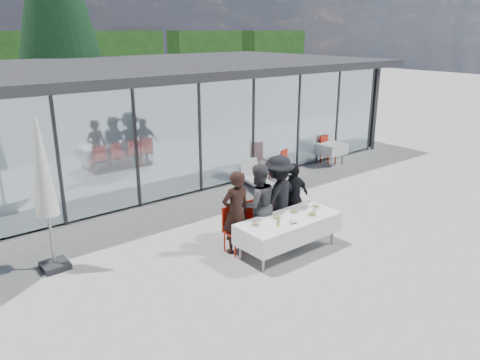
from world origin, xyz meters
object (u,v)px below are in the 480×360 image
Objects in this scene: diner_chair_c at (275,214)px; plate_d at (316,206)px; diner_c at (278,197)px; folded_eyeglasses at (295,223)px; diner_d at (293,198)px; diner_chair_a at (234,227)px; plate_c at (294,211)px; lounger at (255,177)px; juice_bottle at (278,223)px; plate_extra at (312,214)px; dining_table at (288,228)px; diner_chair_b at (255,220)px; spare_table_right at (330,149)px; diner_a at (236,212)px; diner_b at (258,205)px; plate_a at (256,224)px; diner_chair_d at (291,209)px; spare_chair_b at (280,163)px; market_umbrella at (43,176)px; spare_chair_a at (326,148)px.

diner_chair_c is 4.00× the size of plate_d.
diner_c is 1.07m from folded_eyeglasses.
diner_chair_a is at bearing -7.93° from diner_d.
lounger is at bearing 60.74° from plate_c.
diner_d reaches higher than diner_chair_c.
plate_extra is at bearing -2.40° from juice_bottle.
dining_table is 15.58× the size of juice_bottle.
diner_chair_a is 1.89m from plate_d.
spare_table_right is at bearing 27.22° from diner_chair_b.
folded_eyeglasses is at bearing 134.26° from diner_a.
diner_b is 6.94m from spare_table_right.
plate_a is at bearing -82.74° from diner_chair_a.
folded_eyeglasses is (-0.92, -1.02, 0.22)m from diner_chair_d.
plate_a is 1.00× the size of plate_extra.
plate_a is 1.68m from plate_d.
spare_chair_b reaches higher than plate_a.
market_umbrella is at bearing -20.96° from diner_a.
spare_table_right reaches higher than lounger.
diner_chair_b is at bearing 149.67° from plate_d.
spare_chair_b reaches higher than plate_extra.
diner_chair_b is at bearing 49.53° from plate_a.
dining_table is 9.27× the size of plate_d.
diner_chair_b is 6.96× the size of folded_eyeglasses.
diner_chair_c reaches higher than spare_table_right.
dining_table is 0.83m from plate_a.
plate_d is at bearing -83.32° from diner_chair_d.
folded_eyeglasses is at bearing 40.35° from diner_d.
folded_eyeglasses is (-0.44, -0.96, -0.19)m from diner_c.
diner_chair_a is at bearing 8.99° from diner_b.
plate_d is (0.57, -0.68, 0.24)m from diner_chair_c.
spare_chair_b is at bearing 35.40° from diner_chair_a.
diner_c is at bearing 87.32° from plate_c.
diner_chair_d and spare_chair_a have the same top height.
plate_a and plate_c have the same top height.
diner_chair_a is at bearing -15.11° from diner_c.
diner_chair_a is 1.32m from plate_c.
plate_a is 0.25× the size of spare_chair_a.
diner_d is at bearing 45.36° from plate_c.
juice_bottle is (-0.45, -0.16, 0.28)m from dining_table.
market_umbrella is at bearing -7.94° from diner_b.
spare_chair_a is at bearing 9.92° from market_umbrella.
diner_b is 1.26× the size of lounger.
plate_d is 6.29m from spare_table_right.
diner_c is at bearing 132.84° from plate_d.
diner_d is 0.62m from plate_d.
diner_c is at bearing -164.51° from diner_b.
plate_a is 0.17× the size of lounger.
spare_chair_b is at bearing -146.41° from diner_c.
diner_chair_a reaches higher than dining_table.
plate_a is 0.45m from juice_bottle.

